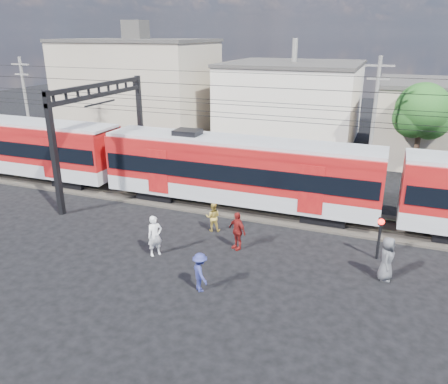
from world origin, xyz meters
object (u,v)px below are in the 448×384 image
at_px(crossing_signal, 380,231).
at_px(pedestrian_a, 155,236).
at_px(commuter_train, 242,170).
at_px(pedestrian_c, 200,272).

bearing_deg(crossing_signal, pedestrian_a, -161.20).
xyz_separation_m(commuter_train, pedestrian_a, (-1.89, -6.92, -1.43)).
xyz_separation_m(commuter_train, pedestrian_c, (1.29, -8.94, -1.58)).
bearing_deg(commuter_train, crossing_signal, -24.78).
xyz_separation_m(pedestrian_a, pedestrian_c, (3.18, -2.02, -0.15)).
height_order(commuter_train, crossing_signal, commuter_train).
relative_size(commuter_train, pedestrian_c, 30.43).
distance_m(commuter_train, crossing_signal, 8.67).
relative_size(pedestrian_c, crossing_signal, 0.81).
xyz_separation_m(pedestrian_c, crossing_signal, (6.53, 5.33, 0.60)).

